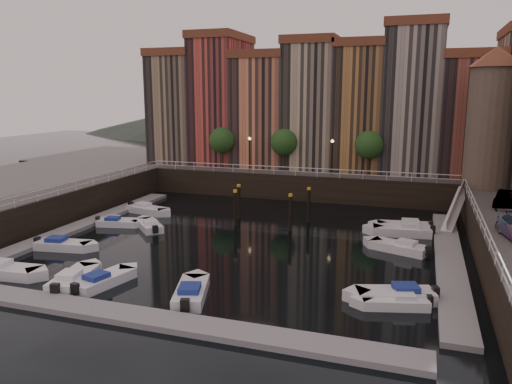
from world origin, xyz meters
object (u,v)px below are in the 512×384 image
(corner_tower, at_px, (492,116))
(gangway, at_px, (456,206))
(boat_left_0, at_px, (5,271))
(mooring_pilings, at_px, (268,207))
(car_b, at_px, (506,200))
(boat_left_2, at_px, (117,223))
(boat_left_1, at_px, (62,245))

(corner_tower, height_order, gangway, corner_tower)
(boat_left_0, bearing_deg, mooring_pilings, 50.39)
(corner_tower, xyz_separation_m, car_b, (0.65, -9.00, -6.53))
(boat_left_2, bearing_deg, car_b, -2.81)
(boat_left_0, distance_m, boat_left_1, 6.24)
(corner_tower, bearing_deg, mooring_pilings, -154.42)
(boat_left_2, bearing_deg, mooring_pilings, 8.86)
(corner_tower, distance_m, mooring_pilings, 23.64)
(boat_left_1, xyz_separation_m, car_b, (33.95, 13.28, 3.31))
(mooring_pilings, bearing_deg, boat_left_1, -136.45)
(gangway, height_order, mooring_pilings, gangway)
(mooring_pilings, bearing_deg, car_b, 1.45)
(corner_tower, distance_m, boat_left_2, 37.65)
(gangway, bearing_deg, car_b, -51.75)
(mooring_pilings, bearing_deg, gangway, 16.46)
(boat_left_1, bearing_deg, corner_tower, 24.72)
(gangway, height_order, car_b, car_b)
(corner_tower, xyz_separation_m, boat_left_0, (-32.94, -28.51, -9.80))
(gangway, bearing_deg, corner_tower, 57.20)
(mooring_pilings, xyz_separation_m, car_b, (20.53, 0.52, 2.02))
(mooring_pilings, xyz_separation_m, boat_left_1, (-13.42, -12.76, -1.29))
(mooring_pilings, height_order, boat_left_1, mooring_pilings)
(gangway, distance_m, boat_left_0, 38.49)
(boat_left_0, xyz_separation_m, boat_left_2, (-0.28, 13.81, -0.07))
(car_b, bearing_deg, gangway, 145.15)
(boat_left_1, xyz_separation_m, boat_left_2, (0.08, 7.58, -0.04))
(boat_left_0, xyz_separation_m, car_b, (33.59, 19.51, 3.28))
(corner_tower, height_order, boat_left_2, corner_tower)
(gangway, height_order, boat_left_2, gangway)
(boat_left_0, xyz_separation_m, boat_left_1, (-0.36, 6.23, -0.03))
(corner_tower, relative_size, boat_left_0, 2.68)
(corner_tower, height_order, car_b, corner_tower)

